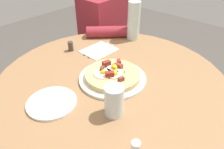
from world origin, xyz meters
name	(u,v)px	position (x,y,z in m)	size (l,w,h in m)	color
dining_table	(112,107)	(0.00, 0.00, 0.57)	(1.01, 1.01, 0.75)	olive
person_seated	(107,51)	(-0.50, -0.50, 0.51)	(0.51, 0.45, 1.14)	#2D2D33
pizza_plate	(113,78)	(0.01, 0.01, 0.76)	(0.29, 0.29, 0.01)	silver
breakfast_pizza	(112,74)	(0.01, 0.01, 0.78)	(0.24, 0.24, 0.05)	tan
bread_plate	(52,103)	(0.28, -0.05, 0.75)	(0.19, 0.19, 0.01)	white
napkin	(99,50)	(-0.14, -0.22, 0.75)	(0.17, 0.14, 0.00)	white
fork	(101,51)	(-0.14, -0.20, 0.76)	(0.18, 0.01, 0.01)	silver
knife	(97,49)	(-0.14, -0.24, 0.76)	(0.18, 0.01, 0.01)	silver
water_glass	(114,101)	(0.16, 0.15, 0.81)	(0.07, 0.07, 0.12)	silver
water_bottle	(134,21)	(-0.39, -0.18, 0.86)	(0.07, 0.07, 0.22)	silver
salt_shaker	(136,148)	(0.24, 0.31, 0.77)	(0.03, 0.03, 0.05)	white
pepper_shaker	(71,46)	(-0.04, -0.33, 0.78)	(0.03, 0.03, 0.05)	#3F3833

